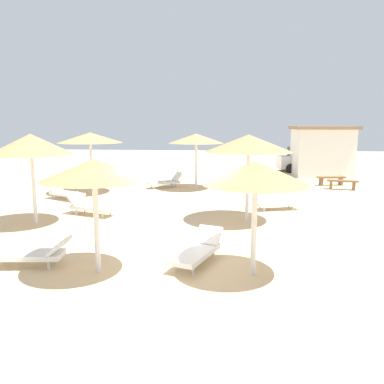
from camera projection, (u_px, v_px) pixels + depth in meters
The scene contains 17 objects.
ground_plane at pixel (180, 262), 9.43m from camera, with size 80.00×80.00×0.00m, color beige.
parasol_0 at pixel (31, 145), 12.57m from camera, with size 2.70×2.70×3.00m.
parasol_1 at pixel (249, 143), 12.93m from camera, with size 2.93×2.93×2.97m.
parasol_3 at pixel (90, 138), 18.44m from camera, with size 3.07×3.07×2.91m.
parasol_5 at pixel (94, 170), 8.37m from camera, with size 2.32×2.32×2.57m.
parasol_6 at pixel (196, 139), 19.69m from camera, with size 2.81×2.81×2.83m.
parasol_7 at pixel (256, 173), 8.23m from camera, with size 2.30×2.30×2.54m.
lounger_0 at pixel (90, 206), 14.23m from camera, with size 1.97×1.24×0.77m.
lounger_1 at pixel (280, 202), 15.12m from camera, with size 1.99×1.13×0.71m.
lounger_3 at pixel (65, 192), 17.09m from camera, with size 1.94×1.45×0.78m.
lounger_5 at pixel (32, 253), 9.07m from camera, with size 1.95×0.84×0.70m.
lounger_6 at pixel (166, 181), 20.37m from camera, with size 1.92×1.50×0.79m.
lounger_7 at pixel (198, 250), 9.29m from camera, with size 1.24×1.99×0.72m.
bench_0 at pixel (331, 179), 21.11m from camera, with size 1.54×0.63×0.49m.
bench_1 at pixel (342, 183), 19.72m from camera, with size 1.55×0.68×0.49m.
parked_car at pixel (306, 160), 27.23m from camera, with size 4.16×2.33×1.72m.
beach_cabana at pixel (321, 151), 25.11m from camera, with size 3.79×3.91×3.18m.
Camera 1 is at (1.12, -8.93, 3.31)m, focal length 36.15 mm.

